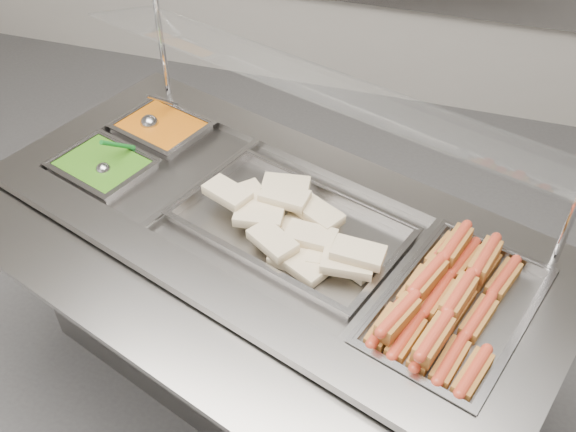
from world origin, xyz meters
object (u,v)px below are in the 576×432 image
(sneeze_guard, at_px, (318,85))
(pan_hotdogs, at_px, (454,315))
(pan_wraps, at_px, (291,229))
(ladle, at_px, (151,122))
(steam_counter, at_px, (277,307))
(serving_spoon, at_px, (106,165))

(sneeze_guard, bearing_deg, pan_hotdogs, -38.01)
(pan_wraps, xyz_separation_m, ladle, (-0.63, 0.34, 0.03))
(steam_counter, height_order, sneeze_guard, sneeze_guard)
(serving_spoon, bearing_deg, sneeze_guard, 12.20)
(pan_wraps, bearing_deg, serving_spoon, 173.78)
(steam_counter, bearing_deg, pan_wraps, -18.73)
(sneeze_guard, bearing_deg, pan_wraps, -93.39)
(steam_counter, xyz_separation_m, serving_spoon, (-0.60, 0.05, 0.43))
(pan_hotdogs, bearing_deg, serving_spoon, 168.16)
(sneeze_guard, bearing_deg, steam_counter, -108.73)
(pan_hotdogs, height_order, pan_wraps, same)
(ladle, bearing_deg, serving_spoon, -94.72)
(steam_counter, height_order, serving_spoon, serving_spoon)
(pan_hotdogs, relative_size, ladle, 3.44)
(steam_counter, relative_size, pan_wraps, 2.65)
(serving_spoon, bearing_deg, pan_hotdogs, -11.84)
(pan_hotdogs, xyz_separation_m, serving_spoon, (-1.15, 0.24, 0.05))
(pan_hotdogs, bearing_deg, ladle, 155.57)
(ladle, bearing_deg, pan_hotdogs, -24.43)
(steam_counter, distance_m, serving_spoon, 0.74)
(sneeze_guard, distance_m, ladle, 0.73)
(sneeze_guard, relative_size, pan_wraps, 2.14)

